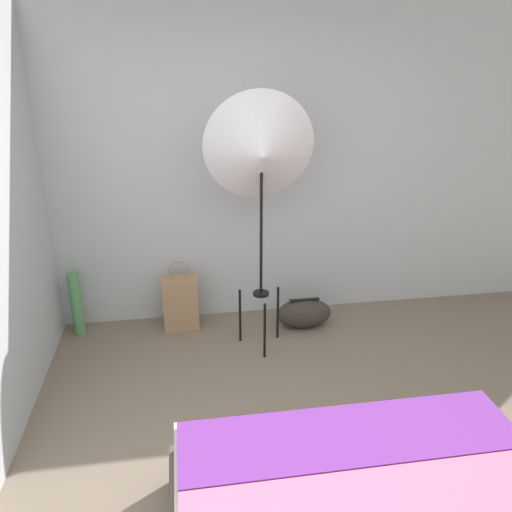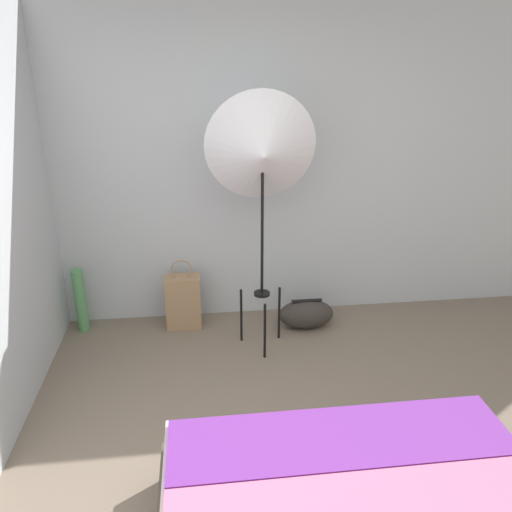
{
  "view_description": "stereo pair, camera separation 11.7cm",
  "coord_description": "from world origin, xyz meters",
  "px_view_note": "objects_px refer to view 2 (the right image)",
  "views": [
    {
      "loc": [
        -0.57,
        -1.79,
        2.17
      ],
      "look_at": [
        -0.06,
        1.45,
        0.85
      ],
      "focal_mm": 35.0,
      "sensor_mm": 36.0,
      "label": 1
    },
    {
      "loc": [
        -0.46,
        -1.8,
        2.17
      ],
      "look_at": [
        -0.06,
        1.45,
        0.85
      ],
      "focal_mm": 35.0,
      "sensor_mm": 36.0,
      "label": 2
    }
  ],
  "objects_px": {
    "paper_roll": "(80,301)",
    "photo_umbrella": "(263,153)",
    "duffel_bag": "(306,314)",
    "tote_bag": "(183,301)"
  },
  "relations": [
    {
      "from": "paper_roll",
      "to": "photo_umbrella",
      "type": "bearing_deg",
      "value": -16.02
    },
    {
      "from": "photo_umbrella",
      "to": "tote_bag",
      "type": "bearing_deg",
      "value": 148.29
    },
    {
      "from": "tote_bag",
      "to": "paper_roll",
      "type": "bearing_deg",
      "value": 177.45
    },
    {
      "from": "photo_umbrella",
      "to": "duffel_bag",
      "type": "height_order",
      "value": "photo_umbrella"
    },
    {
      "from": "photo_umbrella",
      "to": "tote_bag",
      "type": "height_order",
      "value": "photo_umbrella"
    },
    {
      "from": "photo_umbrella",
      "to": "paper_roll",
      "type": "distance_m",
      "value": 1.99
    },
    {
      "from": "photo_umbrella",
      "to": "duffel_bag",
      "type": "distance_m",
      "value": 1.5
    },
    {
      "from": "photo_umbrella",
      "to": "tote_bag",
      "type": "xyz_separation_m",
      "value": [
        -0.62,
        0.38,
        -1.31
      ]
    },
    {
      "from": "duffel_bag",
      "to": "paper_roll",
      "type": "distance_m",
      "value": 1.9
    },
    {
      "from": "photo_umbrella",
      "to": "duffel_bag",
      "type": "bearing_deg",
      "value": 29.96
    }
  ]
}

